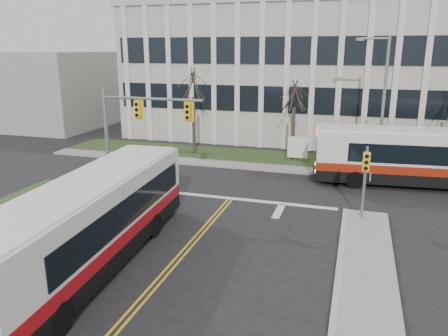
% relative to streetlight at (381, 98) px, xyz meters
% --- Properties ---
extents(ground, '(120.00, 120.00, 0.00)m').
position_rel_streetlight_xyz_m(ground, '(-8.03, -16.20, -5.19)').
color(ground, black).
rests_on(ground, ground).
extents(sidewalk_cross, '(44.00, 1.60, 0.14)m').
position_rel_streetlight_xyz_m(sidewalk_cross, '(-3.03, -1.00, -5.12)').
color(sidewalk_cross, '#9E9B93').
rests_on(sidewalk_cross, ground).
extents(building_lawn, '(44.00, 5.00, 0.12)m').
position_rel_streetlight_xyz_m(building_lawn, '(-3.03, 1.80, -5.13)').
color(building_lawn, '#2F431C').
rests_on(building_lawn, ground).
extents(office_building, '(40.00, 16.00, 12.00)m').
position_rel_streetlight_xyz_m(office_building, '(-3.03, 13.80, 0.81)').
color(office_building, beige).
rests_on(office_building, ground).
extents(building_annex, '(12.00, 12.00, 8.00)m').
position_rel_streetlight_xyz_m(building_annex, '(-34.03, 9.80, -1.19)').
color(building_annex, '#9E9B93').
rests_on(building_annex, ground).
extents(mast_arm_signal, '(6.11, 0.38, 6.20)m').
position_rel_streetlight_xyz_m(mast_arm_signal, '(-13.65, -9.04, -0.94)').
color(mast_arm_signal, slate).
rests_on(mast_arm_signal, ground).
extents(signal_pole_near, '(0.34, 0.39, 3.80)m').
position_rel_streetlight_xyz_m(signal_pole_near, '(-0.83, -9.30, -2.69)').
color(signal_pole_near, slate).
rests_on(signal_pole_near, ground).
extents(signal_pole_far, '(0.34, 0.39, 3.80)m').
position_rel_streetlight_xyz_m(signal_pole_far, '(-0.83, -0.80, -2.69)').
color(signal_pole_far, slate).
rests_on(signal_pole_far, ground).
extents(streetlight, '(2.15, 0.25, 9.20)m').
position_rel_streetlight_xyz_m(streetlight, '(0.00, 0.00, 0.00)').
color(streetlight, slate).
rests_on(streetlight, ground).
extents(directory_sign, '(1.50, 0.12, 2.00)m').
position_rel_streetlight_xyz_m(directory_sign, '(-5.53, 1.30, -4.02)').
color(directory_sign, slate).
rests_on(directory_sign, ground).
extents(tree_left, '(1.80, 1.80, 7.70)m').
position_rel_streetlight_xyz_m(tree_left, '(-14.03, 1.80, 0.32)').
color(tree_left, '#42352B').
rests_on(tree_left, ground).
extents(tree_mid, '(1.80, 1.80, 6.82)m').
position_rel_streetlight_xyz_m(tree_mid, '(-6.03, 2.00, -0.31)').
color(tree_mid, '#42352B').
rests_on(tree_mid, ground).
extents(bus_main, '(3.64, 13.16, 3.47)m').
position_rel_streetlight_xyz_m(bus_main, '(-11.04, -17.41, -3.46)').
color(bus_main, silver).
rests_on(bus_main, ground).
extents(bus_cross, '(13.33, 4.05, 3.50)m').
position_rel_streetlight_xyz_m(bus_cross, '(2.76, -2.20, -3.44)').
color(bus_cross, silver).
rests_on(bus_cross, ground).
extents(newspaper_box_blue, '(0.60, 0.56, 0.95)m').
position_rel_streetlight_xyz_m(newspaper_box_blue, '(-15.56, -16.35, -4.72)').
color(newspaper_box_blue, navy).
rests_on(newspaper_box_blue, ground).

